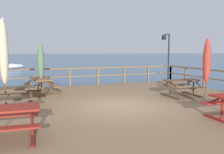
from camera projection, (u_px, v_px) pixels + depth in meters
name	position (u px, v px, depth m)	size (l,w,h in m)	color
ground_plane	(120.00, 122.00, 9.10)	(600.00, 600.00, 0.00)	navy
wooden_deck	(120.00, 114.00, 9.07)	(12.45, 11.78, 0.65)	#846647
railing_waterside_far	(84.00, 73.00, 14.31)	(12.25, 0.10, 1.09)	brown
picnic_table_mid_right	(6.00, 94.00, 8.33)	(2.07, 1.52, 0.78)	brown
picnic_table_front_left	(40.00, 82.00, 11.47)	(1.55, 2.23, 0.78)	brown
picnic_table_mid_centre	(182.00, 84.00, 10.82)	(1.67, 1.43, 0.78)	brown
patio_umbrella_tall_back_right	(4.00, 52.00, 8.24)	(0.32, 0.32, 3.18)	#4C3828
patio_umbrella_tall_mid_right	(41.00, 62.00, 11.43)	(0.32, 0.32, 2.44)	#4C3828
patio_umbrella_short_mid	(207.00, 61.00, 9.89)	(0.32, 0.32, 2.60)	#4C3828
lamp_post_hooked	(167.00, 50.00, 15.41)	(0.66, 0.35, 3.20)	black
sailboat_distant	(3.00, 66.00, 35.38)	(6.22, 3.50, 7.72)	silver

